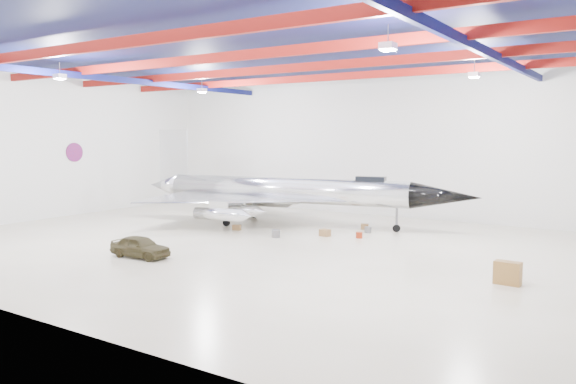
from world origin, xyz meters
The scene contains 16 objects.
floor centered at (0.00, 0.00, 0.00)m, with size 40.00×40.00×0.00m, color #BFB798.
wall_back centered at (0.00, 15.00, 5.50)m, with size 40.00×40.00×0.00m, color silver.
wall_left centered at (-20.00, 0.00, 5.50)m, with size 30.00×30.00×0.00m, color silver.
ceiling centered at (0.00, 0.00, 11.00)m, with size 40.00×40.00×0.00m, color #0A0F38.
ceiling_structure centered at (0.00, 0.00, 10.32)m, with size 39.50×29.50×1.08m.
wall_roundel centered at (-19.94, 2.00, 5.00)m, with size 1.50×1.50×0.10m, color #B21414.
jet_aircraft centered at (-3.24, 6.97, 2.22)m, with size 24.68×16.51×6.77m.
jeep centered at (-3.63, -6.11, 0.57)m, with size 1.35×3.36×1.14m, color #3E371F.
desk centered at (13.63, -1.23, 0.50)m, with size 1.09×0.55×1.00m, color brown.
crate_ply centered at (-4.65, 3.27, 0.18)m, with size 0.50×0.40×0.35m, color olive.
engine_drum centered at (-0.92, 2.49, 0.24)m, with size 0.54×0.54×0.48m, color #59595B.
parts_bin centered at (2.40, 8.32, 0.18)m, with size 0.52×0.41×0.36m, color olive.
crate_small centered at (-7.51, 8.66, 0.15)m, with size 0.43×0.34×0.30m, color #59595B.
tool_chest centered at (3.53, 5.13, 0.19)m, with size 0.41×0.41×0.37m, color maroon.
oil_barrel centered at (1.42, 4.55, 0.22)m, with size 0.62×0.50×0.43m, color olive.
spares_box centered at (3.18, 7.15, 0.20)m, with size 0.44×0.44×0.40m, color #59595B.
Camera 1 is at (18.60, -26.03, 6.39)m, focal length 35.00 mm.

